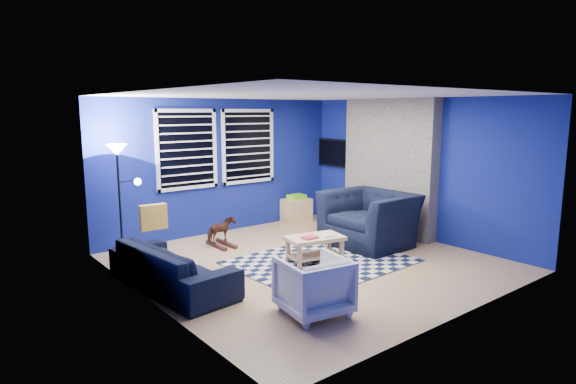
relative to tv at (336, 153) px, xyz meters
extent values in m
plane|color=tan|center=(-2.45, -2.00, -1.40)|extent=(5.00, 5.00, 0.00)
plane|color=white|center=(-2.45, -2.00, 1.10)|extent=(5.00, 5.00, 0.00)
plane|color=navy|center=(-2.45, 0.50, -0.15)|extent=(5.00, 0.00, 5.00)
plane|color=navy|center=(-4.95, -2.00, -0.15)|extent=(0.00, 5.00, 5.00)
plane|color=navy|center=(0.05, -2.00, -0.15)|extent=(0.00, 5.00, 5.00)
cube|color=gray|center=(-0.08, -1.50, -0.15)|extent=(0.26, 2.00, 2.50)
cube|color=black|center=(-0.22, -1.50, -1.05)|extent=(0.04, 0.70, 0.60)
cube|color=gray|center=(-0.35, -1.50, -1.36)|extent=(0.50, 1.20, 0.08)
cube|color=black|center=(-3.20, 0.48, 0.20)|extent=(1.05, 0.02, 1.30)
cube|color=white|center=(-3.20, 0.47, 0.88)|extent=(1.17, 0.05, 0.06)
cube|color=white|center=(-3.20, 0.47, -0.48)|extent=(1.17, 0.05, 0.06)
cube|color=black|center=(-1.90, 0.48, 0.20)|extent=(1.05, 0.02, 1.30)
cube|color=white|center=(-1.90, 0.47, 0.88)|extent=(1.17, 0.05, 0.06)
cube|color=white|center=(-1.90, 0.47, -0.48)|extent=(1.17, 0.05, 0.06)
cube|color=black|center=(0.00, 0.00, 0.00)|extent=(0.06, 1.00, 0.58)
cube|color=black|center=(-0.03, 0.00, 0.00)|extent=(0.01, 0.92, 0.50)
cube|color=black|center=(-2.30, -2.09, -1.39)|extent=(2.57, 2.09, 0.02)
imported|color=black|center=(-4.55, -1.70, -1.11)|extent=(2.08, 0.99, 0.59)
imported|color=black|center=(-1.01, -1.88, -0.94)|extent=(1.43, 1.26, 0.91)
imported|color=gray|center=(-3.64, -3.43, -1.07)|extent=(0.82, 0.84, 0.67)
imported|color=#482717|center=(-3.05, -0.40, -1.12)|extent=(0.32, 0.54, 0.43)
cube|color=tan|center=(-2.38, -2.03, -1.02)|extent=(0.94, 0.66, 0.06)
cube|color=tan|center=(-2.38, -2.03, -1.29)|extent=(0.85, 0.57, 0.03)
cube|color=#A62F37|center=(-2.52, -2.08, -0.98)|extent=(0.25, 0.20, 0.03)
cube|color=silver|center=(-2.24, -2.15, -0.98)|extent=(0.20, 0.17, 0.03)
cube|color=tan|center=(-2.74, -2.22, -1.22)|extent=(0.07, 0.07, 0.34)
cube|color=tan|center=(-2.02, -2.22, -1.22)|extent=(0.07, 0.07, 0.34)
cube|color=tan|center=(-2.74, -1.84, -1.22)|extent=(0.07, 0.07, 0.34)
cube|color=tan|center=(-2.02, -1.84, -1.22)|extent=(0.07, 0.07, 0.34)
cube|color=tan|center=(-0.87, 0.25, -1.16)|extent=(0.60, 0.43, 0.48)
cube|color=black|center=(-0.87, 0.25, -1.16)|extent=(0.52, 0.38, 0.38)
cube|color=#73D819|center=(-0.87, 0.25, -0.88)|extent=(0.36, 0.29, 0.09)
cylinder|color=black|center=(-4.60, -0.01, -1.39)|extent=(0.22, 0.22, 0.03)
cylinder|color=black|center=(-4.60, -0.01, -0.56)|extent=(0.03, 0.03, 1.66)
cone|color=white|center=(-4.60, -0.01, 0.29)|extent=(0.30, 0.30, 0.17)
sphere|color=white|center=(-4.32, -0.06, -0.21)|extent=(0.11, 0.11, 0.11)
cube|color=gold|center=(-4.40, -0.80, -0.63)|extent=(0.39, 0.14, 0.37)
camera|label=1|loc=(-7.08, -7.29, 0.88)|focal=30.00mm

